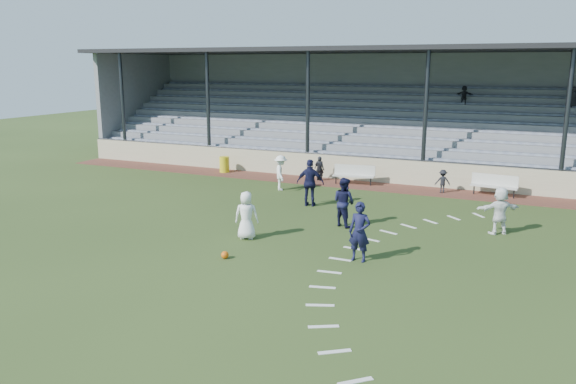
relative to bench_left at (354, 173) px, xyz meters
The scene contains 18 objects.
ground 10.52m from the bench_left, 89.64° to the right, with size 90.00×90.00×0.00m, color #2B3E19.
cinder_track 0.58m from the bench_left, ahead, with size 34.00×2.00×0.02m, color #532A21.
retaining_wall 1.05m from the bench_left, 86.38° to the left, with size 34.00×0.18×1.20m, color #BCB391.
bench_left is the anchor object (origin of this frame).
bench_right 6.44m from the bench_left, ahead, with size 2.03×0.68×0.95m.
trash_bin 7.39m from the bench_left, behind, with size 0.53×0.53×0.85m, color gold.
football 11.87m from the bench_left, 91.42° to the right, with size 0.23×0.23×0.23m, color #D2580C.
player_white_lead 9.84m from the bench_left, 93.75° to the right, with size 0.79×0.52×1.62m, color white.
player_navy_lead 10.95m from the bench_left, 71.57° to the right, with size 0.66×0.43×1.80m, color #121433.
player_navy_mid 7.27m from the bench_left, 75.33° to the right, with size 0.87×0.68×1.79m, color #121433.
player_white_wing 3.76m from the bench_left, 137.11° to the right, with size 1.06×0.61×1.64m, color white.
player_navy_wing 4.81m from the bench_left, 94.53° to the right, with size 1.14×0.48×1.95m, color #121433.
player_white_back 9.11m from the bench_left, 39.21° to the right, with size 1.54×0.49×1.66m, color white.
sub_left_near 1.90m from the bench_left, behind, with size 0.45×0.29×1.23m, color black.
sub_left_far 1.88m from the bench_left, behind, with size 0.67×0.28×1.15m, color black.
sub_right 4.23m from the bench_left, ahead, with size 0.68×0.39×1.06m, color black.
grandstand 5.98m from the bench_left, 89.31° to the left, with size 34.60×9.00×6.61m.
penalty_arc 11.32m from the bench_left, 68.26° to the right, with size 3.89×14.63×0.01m.
Camera 1 is at (7.98, -15.26, 5.74)m, focal length 35.00 mm.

